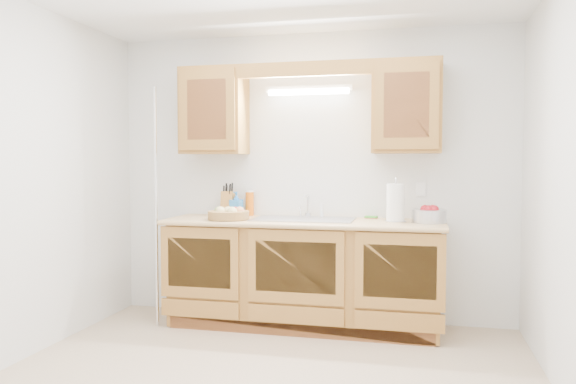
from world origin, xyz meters
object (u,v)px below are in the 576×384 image
(knife_block, at_px, (228,203))
(paper_towel, at_px, (396,203))
(fruit_basket, at_px, (229,214))
(apple_bowl, at_px, (429,215))

(knife_block, bearing_deg, paper_towel, -15.62)
(fruit_basket, bearing_deg, paper_towel, 4.96)
(fruit_basket, height_order, apple_bowl, apple_bowl)
(knife_block, distance_m, apple_bowl, 1.75)
(fruit_basket, height_order, knife_block, knife_block)
(paper_towel, bearing_deg, fruit_basket, -175.04)
(paper_towel, bearing_deg, knife_block, 172.19)
(paper_towel, bearing_deg, apple_bowl, 4.81)
(paper_towel, xyz_separation_m, apple_bowl, (0.26, 0.02, -0.09))
(apple_bowl, bearing_deg, knife_block, 174.06)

